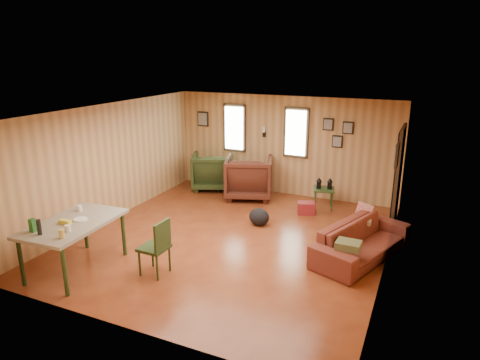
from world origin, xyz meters
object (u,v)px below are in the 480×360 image
at_px(end_table, 229,175).
at_px(side_table, 324,188).
at_px(recliner_green, 213,169).
at_px(dining_table, 73,226).
at_px(recliner_brown, 249,175).
at_px(sofa, 363,235).

height_order(end_table, side_table, side_table).
height_order(recliner_green, dining_table, dining_table).
bearing_deg(recliner_brown, recliner_green, -33.03).
bearing_deg(dining_table, recliner_brown, 72.37).
xyz_separation_m(sofa, recliner_green, (-4.11, 2.37, 0.10)).
relative_size(end_table, dining_table, 0.43).
height_order(end_table, dining_table, dining_table).
relative_size(side_table, dining_table, 0.43).
relative_size(sofa, recliner_brown, 1.87).
bearing_deg(sofa, dining_table, 139.89).
height_order(recliner_green, side_table, recliner_green).
distance_m(end_table, dining_table, 4.77).
bearing_deg(recliner_green, side_table, 151.81).
bearing_deg(side_table, sofa, -60.78).
xyz_separation_m(recliner_green, side_table, (2.94, -0.28, -0.02)).
distance_m(sofa, dining_table, 4.74).
xyz_separation_m(recliner_green, end_table, (0.45, 0.03, -0.11)).
bearing_deg(sofa, recliner_green, 80.46).
distance_m(side_table, dining_table, 5.32).
height_order(recliner_brown, side_table, recliner_brown).
height_order(sofa, end_table, sofa).
bearing_deg(side_table, recliner_brown, 179.54).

